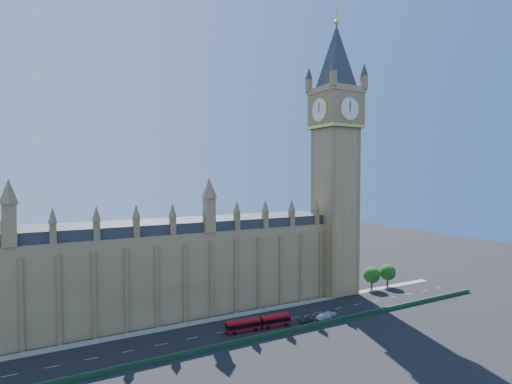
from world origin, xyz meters
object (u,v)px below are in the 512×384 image
red_bus (258,323)px  car_white (330,314)px  car_silver (324,317)px  car_grey (306,320)px

red_bus → car_white: 23.29m
car_white → car_silver: bearing=115.1°
car_silver → car_white: size_ratio=0.99×
car_silver → car_grey: bearing=80.8°
car_white → red_bus: bearing=90.2°
car_silver → car_white: car_silver is taller
red_bus → car_silver: red_bus is taller
car_grey → car_silver: car_silver is taller
red_bus → car_grey: red_bus is taller
red_bus → car_grey: size_ratio=4.32×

